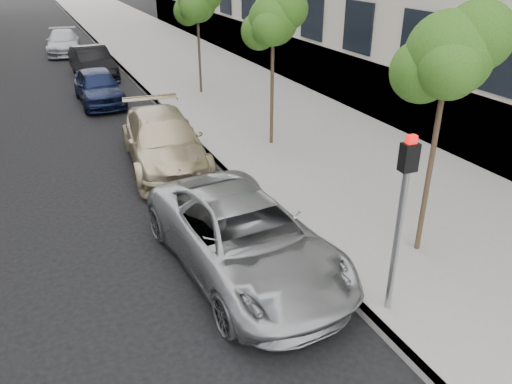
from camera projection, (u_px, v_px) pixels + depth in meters
ground at (316, 353)px, 7.49m from camera, size 160.00×160.00×0.00m
sidewalk at (165, 52)px, 28.63m from camera, size 6.40×72.00×0.14m
curb at (110, 56)px, 27.46m from camera, size 0.15×72.00×0.14m
tree_near at (450, 54)px, 8.20m from camera, size 1.77×1.57×4.63m
tree_mid at (274, 20)px, 13.59m from camera, size 1.71×1.51×4.38m
tree_far at (198, 3)px, 18.94m from camera, size 1.78×1.58×4.30m
signal_pole at (402, 206)px, 7.41m from camera, size 0.25×0.20×2.99m
minivan at (244, 237)px, 9.13m from camera, size 2.66×5.19×1.40m
suv at (164, 141)px, 13.65m from camera, size 2.47×5.04×1.41m
sedan_blue at (98, 86)px, 19.15m from camera, size 1.59×3.90×1.33m
sedan_black at (92, 62)px, 23.07m from camera, size 1.76×4.25×1.37m
sedan_rear at (63, 42)px, 28.20m from camera, size 2.22×4.49×1.26m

